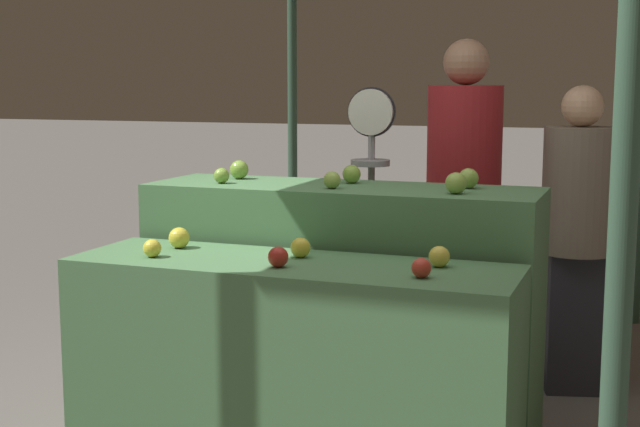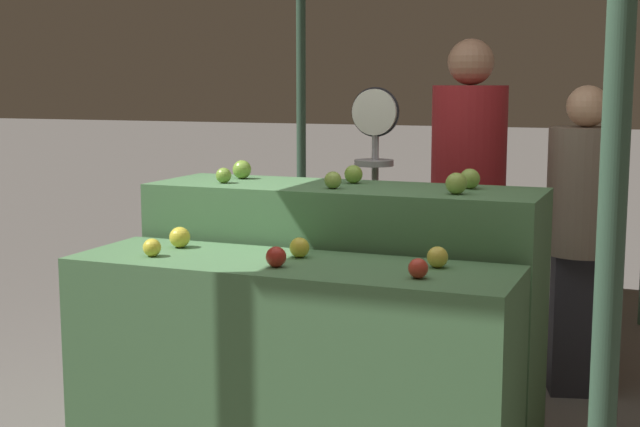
{
  "view_description": "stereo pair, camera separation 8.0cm",
  "coord_description": "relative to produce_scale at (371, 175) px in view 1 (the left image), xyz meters",
  "views": [
    {
      "loc": [
        1.29,
        -3.13,
        1.58
      ],
      "look_at": [
        0.01,
        0.3,
        1.05
      ],
      "focal_mm": 50.0,
      "sensor_mm": 36.0,
      "label": 1
    },
    {
      "loc": [
        1.37,
        -3.1,
        1.58
      ],
      "look_at": [
        0.01,
        0.3,
        1.05
      ],
      "focal_mm": 50.0,
      "sensor_mm": 36.0,
      "label": 2
    }
  ],
  "objects": [
    {
      "name": "display_counter_back",
      "position": [
        0.05,
        -0.59,
        -0.56
      ],
      "size": [
        1.76,
        0.55,
        1.13
      ],
      "primitive_type": "cube",
      "color": "#4C7A4C",
      "rests_on": "ground_plane"
    },
    {
      "name": "display_counter_front",
      "position": [
        0.05,
        -1.19,
        -0.67
      ],
      "size": [
        1.76,
        0.55,
        0.9
      ],
      "primitive_type": "cube",
      "color": "#4C7A4C",
      "rests_on": "ground_plane"
    },
    {
      "name": "apple_back_1",
      "position": [
        0.05,
        -0.71,
        0.05
      ],
      "size": [
        0.08,
        0.08,
        0.08
      ],
      "primitive_type": "sphere",
      "color": "#8EB247",
      "rests_on": "display_counter_back"
    },
    {
      "name": "apple_front_5",
      "position": [
        0.61,
        -1.09,
        -0.19
      ],
      "size": [
        0.08,
        0.08,
        0.08
      ],
      "primitive_type": "sphere",
      "color": "yellow",
      "rests_on": "display_counter_front"
    },
    {
      "name": "apple_back_3",
      "position": [
        -0.51,
        -0.49,
        0.05
      ],
      "size": [
        0.09,
        0.09,
        0.09
      ],
      "primitive_type": "sphere",
      "color": "#7AA338",
      "rests_on": "display_counter_back"
    },
    {
      "name": "person_customer_left",
      "position": [
        1.01,
        0.29,
        -0.22
      ],
      "size": [
        0.45,
        0.45,
        1.58
      ],
      "rotation": [
        0.0,
        0.0,
        3.41
      ],
      "color": "#2D2D38",
      "rests_on": "ground_plane"
    },
    {
      "name": "apple_front_4",
      "position": [
        0.05,
        -1.1,
        -0.19
      ],
      "size": [
        0.08,
        0.08,
        0.08
      ],
      "primitive_type": "sphere",
      "color": "gold",
      "rests_on": "display_counter_front"
    },
    {
      "name": "apple_front_0",
      "position": [
        -0.51,
        -1.3,
        -0.19
      ],
      "size": [
        0.07,
        0.07,
        0.07
      ],
      "primitive_type": "sphere",
      "color": "gold",
      "rests_on": "display_counter_front"
    },
    {
      "name": "apple_back_4",
      "position": [
        0.06,
        -0.48,
        0.05
      ],
      "size": [
        0.08,
        0.08,
        0.08
      ],
      "primitive_type": "sphere",
      "color": "#84AD3D",
      "rests_on": "display_counter_back"
    },
    {
      "name": "apple_back_2",
      "position": [
        0.59,
        -0.71,
        0.05
      ],
      "size": [
        0.09,
        0.09,
        0.09
      ],
      "primitive_type": "sphere",
      "color": "#8EB247",
      "rests_on": "display_counter_back"
    },
    {
      "name": "person_vendor_at_scale",
      "position": [
        0.42,
        0.29,
        -0.08
      ],
      "size": [
        0.45,
        0.45,
        1.81
      ],
      "rotation": [
        0.0,
        0.0,
        3.32
      ],
      "color": "#2D2D38",
      "rests_on": "ground_plane"
    },
    {
      "name": "produce_scale",
      "position": [
        0.0,
        0.0,
        0.0
      ],
      "size": [
        0.25,
        0.2,
        1.57
      ],
      "color": "#99999E",
      "rests_on": "ground_plane"
    },
    {
      "name": "apple_back_0",
      "position": [
        -0.5,
        -0.69,
        0.04
      ],
      "size": [
        0.07,
        0.07,
        0.07
      ],
      "primitive_type": "sphere",
      "color": "#7AA338",
      "rests_on": "display_counter_back"
    },
    {
      "name": "apple_front_3",
      "position": [
        -0.5,
        -1.08,
        -0.18
      ],
      "size": [
        0.09,
        0.09,
        0.09
      ],
      "primitive_type": "sphere",
      "color": "gold",
      "rests_on": "display_counter_front"
    },
    {
      "name": "apple_back_5",
      "position": [
        0.6,
        -0.5,
        0.05
      ],
      "size": [
        0.09,
        0.09,
        0.09
      ],
      "primitive_type": "sphere",
      "color": "#8EB247",
      "rests_on": "display_counter_back"
    },
    {
      "name": "apple_front_1",
      "position": [
        0.04,
        -1.3,
        -0.19
      ],
      "size": [
        0.08,
        0.08,
        0.08
      ],
      "primitive_type": "sphere",
      "color": "#AD281E",
      "rests_on": "display_counter_front"
    },
    {
      "name": "apple_front_2",
      "position": [
        0.59,
        -1.29,
        -0.19
      ],
      "size": [
        0.07,
        0.07,
        0.07
      ],
      "primitive_type": "sphere",
      "color": "red",
      "rests_on": "display_counter_front"
    }
  ]
}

